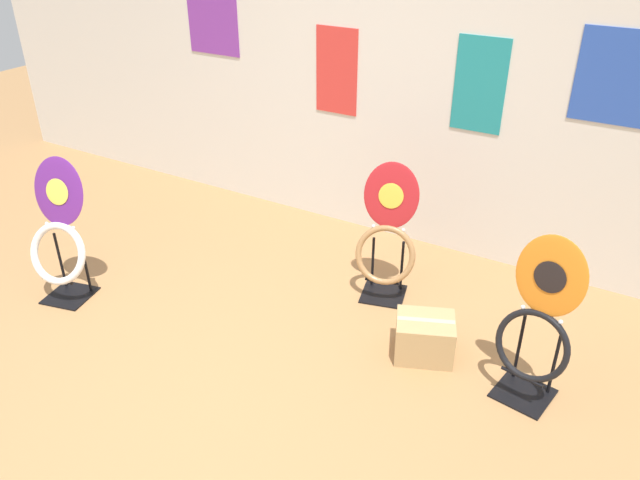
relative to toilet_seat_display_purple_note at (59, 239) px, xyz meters
name	(u,v)px	position (x,y,z in m)	size (l,w,h in m)	color
ground_plane	(186,416)	(1.39, -0.46, -0.43)	(14.00, 14.00, 0.00)	#A37547
wall_back	(391,64)	(1.39, 1.88, 0.87)	(8.00, 0.07, 2.60)	silver
toilet_seat_display_purple_note	(59,239)	(0.00, 0.00, 0.00)	(0.44, 0.38, 0.93)	black
toilet_seat_display_crimson_swirl	(387,239)	(1.79, 1.06, -0.01)	(0.42, 0.35, 0.90)	black
toilet_seat_display_orange_sun	(538,325)	(2.85, 0.58, 0.03)	(0.40, 0.32, 0.94)	black
storage_box	(424,337)	(2.26, 0.61, -0.30)	(0.41, 0.37, 0.25)	tan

